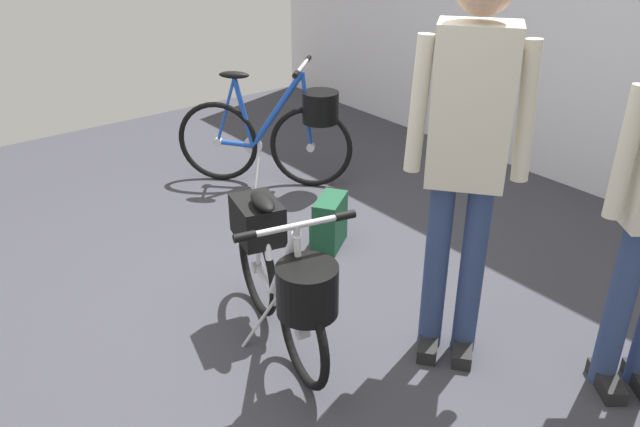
{
  "coord_description": "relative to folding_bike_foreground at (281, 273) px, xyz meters",
  "views": [
    {
      "loc": [
        2.27,
        -1.46,
        1.97
      ],
      "look_at": [
        0.07,
        0.28,
        0.55
      ],
      "focal_mm": 35.78,
      "sensor_mm": 36.0,
      "label": 1
    }
  ],
  "objects": [
    {
      "name": "display_bike_left",
      "position": [
        -1.58,
        1.11,
        0.01
      ],
      "size": [
        1.0,
        0.92,
        0.92
      ],
      "color": "black",
      "rests_on": "ground_plane"
    },
    {
      "name": "ground_plane",
      "position": [
        -0.23,
        0.07,
        -0.42
      ],
      "size": [
        6.99,
        6.99,
        0.0
      ],
      "primitive_type": "plane",
      "color": "#38383F"
    },
    {
      "name": "visitor_browsing",
      "position": [
        0.49,
        0.62,
        0.62
      ],
      "size": [
        0.43,
        0.39,
        1.79
      ],
      "color": "navy",
      "rests_on": "ground_plane"
    },
    {
      "name": "backpack_on_floor",
      "position": [
        -0.63,
        0.8,
        -0.26
      ],
      "size": [
        0.28,
        0.32,
        0.32
      ],
      "color": "#19472D",
      "rests_on": "ground_plane"
    },
    {
      "name": "folding_bike_foreground",
      "position": [
        0.0,
        0.0,
        0.0
      ],
      "size": [
        1.08,
        0.52,
        0.78
      ],
      "color": "black",
      "rests_on": "ground_plane"
    }
  ]
}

